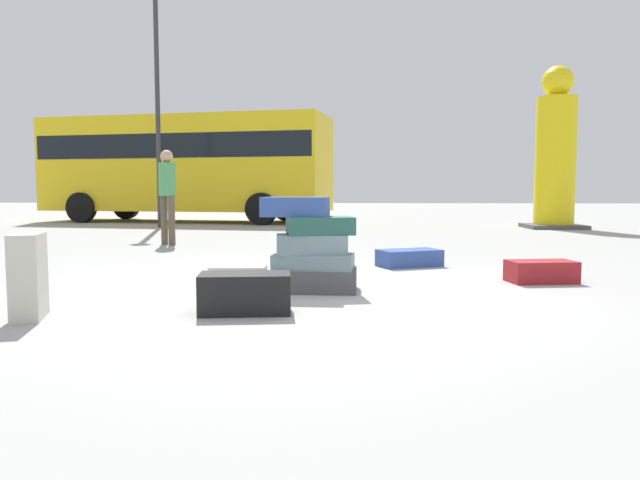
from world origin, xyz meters
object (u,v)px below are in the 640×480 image
suitcase_maroon_foreground_far (541,272)px  yellow_dummy_statue (555,157)px  suitcase_navy_right_side (409,258)px  suitcase_maroon_left_side (309,263)px  suitcase_cream_upright_blue (28,276)px  lamp_post (157,63)px  parked_bus (186,162)px  suitcase_black_white_trunk (319,251)px  suitcase_cream_behind_tower (238,274)px  suitcase_black_foreground_near (245,293)px  suitcase_tower (312,249)px  person_bearded_onlooker (167,188)px

suitcase_maroon_foreground_far → yellow_dummy_statue: (3.10, 9.22, 1.70)m
suitcase_navy_right_side → suitcase_maroon_left_side: bearing=175.3°
suitcase_cream_upright_blue → lamp_post: (-2.60, 10.92, 3.86)m
yellow_dummy_statue → parked_bus: (-10.22, 2.62, 0.02)m
suitcase_black_white_trunk → suitcase_navy_right_side: bearing=-42.8°
suitcase_maroon_foreground_far → lamp_post: bearing=118.8°
suitcase_maroon_left_side → suitcase_cream_upright_blue: suitcase_cream_upright_blue is taller
suitcase_cream_upright_blue → yellow_dummy_statue: bearing=38.2°
suitcase_maroon_foreground_far → suitcase_cream_upright_blue: 4.86m
suitcase_navy_right_side → suitcase_cream_behind_tower: bearing=-168.3°
suitcase_black_foreground_near → parked_bus: (-4.30, 13.56, 1.68)m
suitcase_tower → lamp_post: 11.24m
suitcase_black_foreground_near → suitcase_cream_behind_tower: bearing=95.3°
suitcase_cream_behind_tower → suitcase_navy_right_side: suitcase_navy_right_side is taller
suitcase_black_white_trunk → suitcase_tower: bearing=-95.6°
suitcase_maroon_left_side → person_bearded_onlooker: 4.33m
suitcase_cream_behind_tower → suitcase_navy_right_side: (1.93, 1.40, 0.02)m
suitcase_navy_right_side → parked_bus: bearing=94.7°
suitcase_navy_right_side → yellow_dummy_statue: yellow_dummy_statue is taller
suitcase_navy_right_side → lamp_post: 10.37m
suitcase_cream_upright_blue → person_bearded_onlooker: person_bearded_onlooker is taller
yellow_dummy_statue → suitcase_maroon_foreground_far: bearing=-108.6°
suitcase_black_white_trunk → suitcase_maroon_foreground_far: (2.47, -2.12, 0.01)m
suitcase_black_white_trunk → suitcase_maroon_left_side: bearing=-99.5°
person_bearded_onlooker → suitcase_black_white_trunk: bearing=2.9°
suitcase_maroon_foreground_far → suitcase_navy_right_side: 1.79m
suitcase_black_white_trunk → person_bearded_onlooker: size_ratio=0.39×
suitcase_navy_right_side → yellow_dummy_statue: (4.36, 7.95, 1.70)m
suitcase_tower → parked_bus: parked_bus is taller
suitcase_maroon_left_side → lamp_post: size_ratio=0.11×
yellow_dummy_statue → parked_bus: size_ratio=0.45×
suitcase_black_foreground_near → lamp_post: size_ratio=0.11×
suitcase_black_white_trunk → person_bearded_onlooker: 3.51m
person_bearded_onlooker → suitcase_navy_right_side: bearing=2.7°
person_bearded_onlooker → yellow_dummy_statue: yellow_dummy_statue is taller
suitcase_cream_behind_tower → suitcase_maroon_left_side: (0.68, 0.96, 0.01)m
yellow_dummy_statue → suitcase_black_white_trunk: bearing=-128.1°
suitcase_cream_behind_tower → person_bearded_onlooker: size_ratio=0.35×
suitcase_maroon_foreground_far → parked_bus: size_ratio=0.08×
suitcase_black_foreground_near → suitcase_navy_right_side: 3.38m
person_bearded_onlooker → parked_bus: bearing=140.9°
parked_bus → lamp_post: 3.78m
suitcase_cream_upright_blue → lamp_post: 11.87m
suitcase_black_foreground_near → person_bearded_onlooker: size_ratio=0.43×
suitcase_tower → suitcase_maroon_left_side: size_ratio=1.31×
suitcase_black_white_trunk → suitcase_cream_behind_tower: 2.36m
suitcase_black_foreground_near → person_bearded_onlooker: (-2.44, 5.77, 0.84)m
suitcase_navy_right_side → lamp_post: (-5.74, 7.61, 4.08)m
suitcase_cream_upright_blue → suitcase_navy_right_side: size_ratio=0.84×
suitcase_black_foreground_near → suitcase_cream_behind_tower: size_ratio=1.21×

